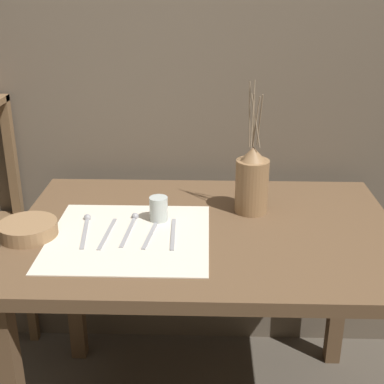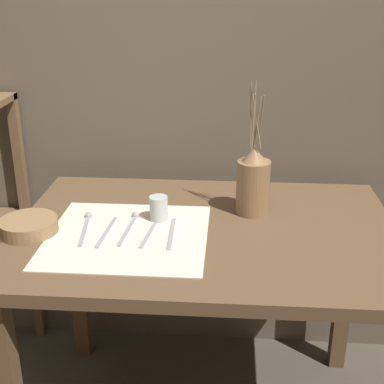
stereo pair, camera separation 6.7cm
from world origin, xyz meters
The scene contains 11 objects.
stone_wall_back centered at (0.00, 0.52, 1.20)m, with size 7.00×0.06×2.40m.
wooden_table centered at (0.00, 0.00, 0.68)m, with size 1.20×0.83×0.79m.
linen_cloth centered at (-0.23, -0.07, 0.79)m, with size 0.48×0.46×0.00m.
pitcher_with_flowers centered at (0.15, 0.13, 0.89)m, with size 0.11×0.11×0.44m.
wooden_bowl centered at (-0.54, -0.07, 0.81)m, with size 0.18×0.18×0.04m.
glass_tumbler_near centered at (-0.15, 0.04, 0.83)m, with size 0.06×0.06×0.08m.
spoon_inner centered at (-0.38, 0.00, 0.80)m, with size 0.05×0.22×0.02m.
fork_inner centered at (-0.30, -0.06, 0.79)m, with size 0.03×0.21×0.00m.
spoon_outer centered at (-0.23, 0.02, 0.80)m, with size 0.03×0.22×0.02m.
fork_outer centered at (-0.17, -0.05, 0.79)m, with size 0.04×0.21×0.00m.
knife_center centered at (-0.10, -0.06, 0.79)m, with size 0.02×0.21×0.00m.
Camera 1 is at (0.00, -1.51, 1.53)m, focal length 50.00 mm.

